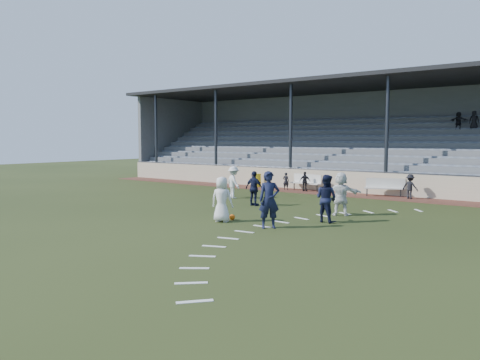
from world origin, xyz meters
name	(u,v)px	position (x,y,z in m)	size (l,w,h in m)	color
ground	(201,218)	(0.00, 0.00, 0.00)	(90.00, 90.00, 0.00)	#283315
cinder_track	(325,193)	(0.00, 10.50, 0.01)	(34.00, 2.00, 0.02)	#532A21
retaining_wall	(334,181)	(0.00, 11.55, 0.60)	(34.00, 0.18, 1.20)	beige
bench_left	(307,181)	(-1.48, 10.97, 0.58)	(2.04, 0.76, 0.95)	silver
bench_right	(385,186)	(3.21, 10.95, 0.58)	(2.01, 1.17, 0.95)	silver
trash_bin	(257,180)	(-5.01, 10.91, 0.44)	(0.52, 0.52, 0.83)	yellow
football	(232,217)	(1.21, 0.40, 0.11)	(0.22, 0.22, 0.22)	orange
player_white_lead	(222,199)	(1.15, -0.12, 0.83)	(0.81, 0.53, 1.67)	white
player_navy_lead	(269,200)	(3.21, -0.10, 0.98)	(0.71, 0.47, 1.95)	#121733
player_navy_mid	(326,198)	(4.22, 2.13, 0.87)	(0.85, 0.66, 1.75)	#121733
player_white_wing	(234,182)	(-2.75, 5.60, 0.82)	(1.06, 0.61, 1.65)	white
player_navy_wing	(254,188)	(-0.31, 3.99, 0.79)	(0.93, 0.39, 1.59)	#121733
player_white_back	(341,194)	(4.01, 3.83, 0.87)	(1.61, 0.51, 1.73)	white
sub_left_near	(286,181)	(-2.63, 10.53, 0.54)	(0.38, 0.25, 1.03)	black
sub_left_far	(305,181)	(-1.32, 10.51, 0.59)	(0.67, 0.28, 1.14)	black
sub_right	(410,187)	(4.62, 10.68, 0.64)	(0.80, 0.46, 1.24)	black
grandstand	(366,152)	(0.00, 16.26, 2.20)	(34.60, 9.00, 6.61)	slate
penalty_arc	(294,231)	(4.12, 0.00, 0.01)	(3.89, 14.63, 0.01)	white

